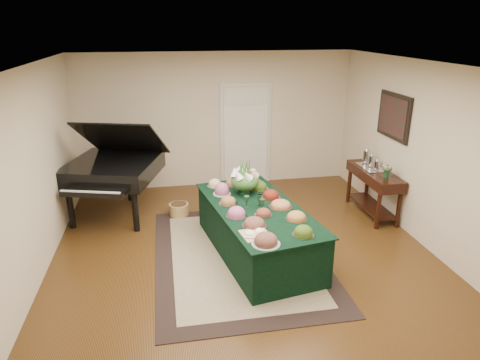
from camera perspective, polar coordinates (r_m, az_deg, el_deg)
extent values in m
plane|color=black|center=(6.40, 0.49, -9.78)|extent=(6.00, 6.00, 0.00)
cube|color=black|center=(6.34, -0.20, -10.05)|extent=(2.39, 3.34, 0.01)
cube|color=#BEB18F|center=(6.34, -0.20, -10.00)|extent=(1.91, 2.86, 0.01)
cube|color=silver|center=(8.85, 0.73, 6.13)|extent=(1.05, 0.04, 2.10)
cube|color=white|center=(8.85, 0.76, 5.79)|extent=(0.90, 0.06, 2.00)
cube|color=black|center=(6.26, 2.26, -6.80)|extent=(1.49, 2.53, 0.72)
cube|color=black|center=(6.11, 2.30, -3.76)|extent=(1.56, 2.60, 0.02)
cylinder|color=silver|center=(5.86, 3.13, -4.68)|extent=(0.25, 0.25, 0.01)
ellipsoid|color=brown|center=(5.84, 3.14, -4.33)|extent=(0.20, 0.20, 0.07)
cylinder|color=#A5AFA5|center=(6.56, -2.42, -1.86)|extent=(0.28, 0.28, 0.01)
ellipsoid|color=#C7638D|center=(6.54, -2.43, -1.28)|extent=(0.23, 0.23, 0.13)
cylinder|color=silver|center=(5.55, 1.91, -6.15)|extent=(0.33, 0.33, 0.01)
ellipsoid|color=brown|center=(5.53, 1.92, -5.70)|extent=(0.27, 0.27, 0.09)
cylinder|color=silver|center=(6.21, -1.58, -3.17)|extent=(0.27, 0.27, 0.01)
ellipsoid|color=#A36A41|center=(6.19, -1.59, -2.78)|extent=(0.22, 0.22, 0.08)
cylinder|color=silver|center=(6.13, 5.44, -3.57)|extent=(0.34, 0.34, 0.01)
ellipsoid|color=#D7814D|center=(6.11, 5.45, -3.21)|extent=(0.28, 0.28, 0.07)
cylinder|color=silver|center=(5.82, -0.48, -4.83)|extent=(0.29, 0.29, 0.01)
ellipsoid|color=#C7638D|center=(5.79, -0.48, -4.34)|extent=(0.24, 0.24, 0.10)
cylinder|color=silver|center=(6.88, -3.40, -0.82)|extent=(0.25, 0.25, 0.01)
ellipsoid|color=#F0DF96|center=(6.86, -3.40, -0.44)|extent=(0.20, 0.20, 0.09)
cylinder|color=silver|center=(6.93, -0.83, -0.62)|extent=(0.32, 0.32, 0.01)
ellipsoid|color=#A36A41|center=(6.91, -0.83, -0.28)|extent=(0.26, 0.26, 0.08)
cylinder|color=silver|center=(5.38, 8.44, -7.26)|extent=(0.28, 0.28, 0.01)
ellipsoid|color=#446219|center=(5.36, 8.47, -6.77)|extent=(0.23, 0.23, 0.09)
cylinder|color=#A5AFA5|center=(5.13, 3.46, -8.51)|extent=(0.35, 0.35, 0.01)
ellipsoid|color=brown|center=(5.10, 3.47, -7.94)|extent=(0.28, 0.28, 0.10)
cylinder|color=silver|center=(6.44, 4.11, -2.32)|extent=(0.30, 0.30, 0.01)
ellipsoid|color=maroon|center=(6.43, 4.12, -1.91)|extent=(0.25, 0.25, 0.09)
cylinder|color=silver|center=(6.75, 2.53, -1.20)|extent=(0.31, 0.31, 0.01)
ellipsoid|color=#446219|center=(6.73, 2.53, -0.77)|extent=(0.25, 0.25, 0.10)
cylinder|color=silver|center=(5.78, 7.52, -5.19)|extent=(0.30, 0.30, 0.01)
ellipsoid|color=#CC873B|center=(5.76, 7.54, -4.78)|extent=(0.25, 0.25, 0.08)
cylinder|color=silver|center=(7.10, 1.78, -0.12)|extent=(0.25, 0.25, 0.01)
ellipsoid|color=brown|center=(7.08, 1.78, 0.26)|extent=(0.20, 0.20, 0.09)
cube|color=tan|center=(5.32, 2.08, -7.31)|extent=(0.39, 0.39, 0.02)
ellipsoid|color=white|center=(5.31, 1.32, -6.77)|extent=(0.14, 0.14, 0.08)
ellipsoid|color=white|center=(5.38, 2.63, -6.49)|extent=(0.12, 0.12, 0.07)
cube|color=orange|center=(5.26, 2.93, -7.25)|extent=(0.11, 0.11, 0.05)
cylinder|color=#153620|center=(6.55, 0.64, -1.15)|extent=(0.17, 0.17, 0.17)
ellipsoid|color=#305F26|center=(6.51, 0.64, -0.16)|extent=(0.43, 0.43, 0.28)
cylinder|color=black|center=(7.55, -21.66, -3.51)|extent=(0.10, 0.10, 0.70)
cylinder|color=black|center=(7.11, -13.77, -4.05)|extent=(0.10, 0.10, 0.70)
cylinder|color=black|center=(8.38, -14.53, -0.37)|extent=(0.10, 0.10, 0.70)
cube|color=black|center=(7.65, -16.49, 1.44)|extent=(1.76, 1.83, 0.30)
cube|color=black|center=(6.96, -18.98, -1.59)|extent=(1.02, 0.49, 0.10)
cube|color=black|center=(7.59, -15.39, 5.34)|extent=(1.59, 1.42, 0.77)
cylinder|color=#A27B41|center=(7.64, -8.14, -3.92)|extent=(0.34, 0.34, 0.21)
cylinder|color=black|center=(7.35, 17.94, -3.96)|extent=(0.07, 0.07, 0.63)
cylinder|color=black|center=(7.52, 20.38, -3.70)|extent=(0.07, 0.07, 0.63)
cylinder|color=black|center=(8.29, 14.34, -0.82)|extent=(0.07, 0.07, 0.63)
cylinder|color=black|center=(8.44, 16.57, -0.65)|extent=(0.07, 0.07, 0.63)
cube|color=black|center=(7.75, 17.51, 0.59)|extent=(0.45, 1.36, 0.18)
cube|color=black|center=(7.95, 17.08, -3.30)|extent=(0.38, 1.19, 0.03)
cube|color=silver|center=(7.85, 17.08, 1.64)|extent=(0.34, 0.58, 0.02)
cylinder|color=#153620|center=(7.39, 18.95, 0.73)|extent=(0.08, 0.08, 0.12)
ellipsoid|color=#C68095|center=(7.36, 19.05, 1.56)|extent=(0.18, 0.18, 0.12)
cube|color=black|center=(7.60, 19.85, 8.00)|extent=(0.04, 0.95, 0.75)
cube|color=#481320|center=(7.58, 19.68, 8.01)|extent=(0.01, 0.82, 0.62)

